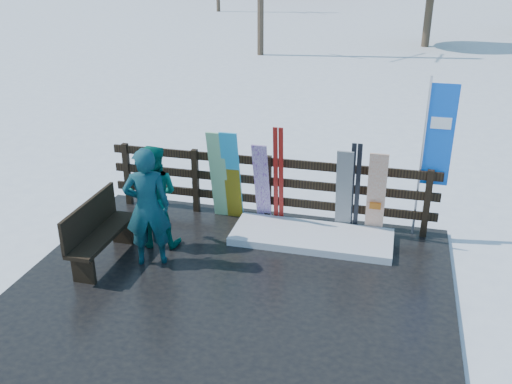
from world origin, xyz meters
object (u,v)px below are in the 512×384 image
(snowboard_2, at_px, (232,177))
(snowboard_5, at_px, (376,195))
(snowboard_3, at_px, (262,184))
(bench, at_px, (97,230))
(person_back, at_px, (153,196))
(snowboard_0, at_px, (232,176))
(snowboard_1, at_px, (219,176))
(rental_flag, at_px, (435,141))
(person_front, at_px, (147,207))
(snowboard_4, at_px, (344,192))

(snowboard_2, relative_size, snowboard_5, 1.09)
(snowboard_3, relative_size, snowboard_5, 1.02)
(bench, xyz_separation_m, person_back, (0.60, 0.71, 0.30))
(snowboard_0, bearing_deg, snowboard_2, 0.00)
(snowboard_0, height_order, snowboard_3, snowboard_0)
(snowboard_5, bearing_deg, snowboard_1, -180.00)
(rental_flag, distance_m, person_back, 4.40)
(snowboard_0, bearing_deg, person_front, -115.85)
(bench, distance_m, snowboard_1, 2.24)
(snowboard_5, bearing_deg, snowboard_4, 180.00)
(snowboard_2, xyz_separation_m, rental_flag, (3.17, 0.27, 0.80))
(snowboard_0, bearing_deg, rental_flag, 4.86)
(snowboard_2, bearing_deg, snowboard_3, -0.00)
(snowboard_4, distance_m, rental_flag, 1.59)
(bench, height_order, snowboard_4, snowboard_4)
(snowboard_3, distance_m, snowboard_5, 1.86)
(bench, distance_m, snowboard_3, 2.73)
(snowboard_2, height_order, snowboard_5, snowboard_2)
(snowboard_2, xyz_separation_m, person_back, (-0.94, -1.08, 0.01))
(snowboard_3, bearing_deg, snowboard_0, 180.00)
(snowboard_0, xyz_separation_m, snowboard_1, (-0.23, 0.00, -0.01))
(snowboard_0, distance_m, person_back, 1.43)
(rental_flag, xyz_separation_m, person_back, (-4.11, -1.35, -0.79))
(snowboard_4, bearing_deg, snowboard_0, -180.00)
(snowboard_5, bearing_deg, person_front, -152.81)
(snowboard_0, relative_size, snowboard_1, 1.01)
(snowboard_3, distance_m, snowboard_4, 1.35)
(person_back, bearing_deg, snowboard_3, -152.95)
(snowboard_1, xyz_separation_m, snowboard_3, (0.74, 0.00, -0.07))
(snowboard_4, height_order, person_front, person_front)
(snowboard_1, relative_size, person_back, 1.01)
(snowboard_3, height_order, person_back, person_back)
(rental_flag, relative_size, person_front, 1.44)
(snowboard_2, xyz_separation_m, snowboard_5, (2.37, -0.00, -0.07))
(snowboard_4, xyz_separation_m, rental_flag, (1.31, 0.27, 0.86))
(bench, relative_size, person_front, 0.83)
(bench, xyz_separation_m, snowboard_5, (3.91, 1.79, 0.23))
(bench, bearing_deg, snowboard_3, 41.12)
(snowboard_0, distance_m, snowboard_5, 2.38)
(snowboard_3, xyz_separation_m, rental_flag, (2.66, 0.27, 0.86))
(snowboard_0, distance_m, snowboard_2, 0.01)
(snowboard_1, distance_m, snowboard_4, 2.10)
(snowboard_1, relative_size, snowboard_4, 1.09)
(snowboard_1, bearing_deg, snowboard_2, 0.00)
(snowboard_2, bearing_deg, person_back, -131.22)
(snowboard_4, bearing_deg, snowboard_2, 180.00)
(bench, relative_size, rental_flag, 0.58)
(snowboard_2, xyz_separation_m, snowboard_4, (1.86, -0.00, -0.07))
(snowboard_1, bearing_deg, rental_flag, 4.53)
(snowboard_3, relative_size, person_front, 0.85)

